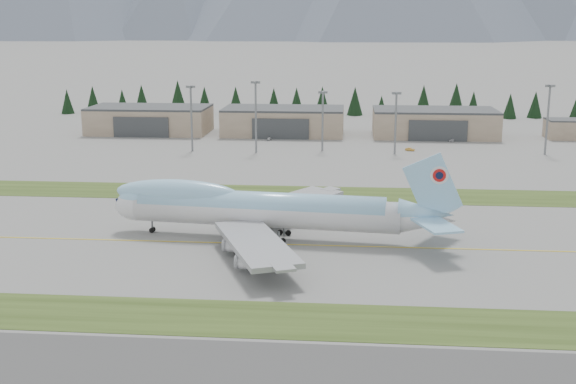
# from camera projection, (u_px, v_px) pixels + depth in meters

# --- Properties ---
(ground) EXTENTS (7000.00, 7000.00, 0.00)m
(ground) POSITION_uv_depth(u_px,v_px,m) (290.00, 245.00, 145.05)
(ground) COLOR slate
(ground) RESTS_ON ground
(grass_strip_near) EXTENTS (400.00, 14.00, 0.08)m
(grass_strip_near) POSITION_uv_depth(u_px,v_px,m) (268.00, 320.00, 108.16)
(grass_strip_near) COLOR #2E4117
(grass_strip_near) RESTS_ON ground
(grass_strip_far) EXTENTS (400.00, 18.00, 0.08)m
(grass_strip_far) POSITION_uv_depth(u_px,v_px,m) (304.00, 194.00, 188.72)
(grass_strip_far) COLOR #2E4117
(grass_strip_far) RESTS_ON ground
(taxiway_line_main) EXTENTS (400.00, 0.40, 0.02)m
(taxiway_line_main) POSITION_uv_depth(u_px,v_px,m) (290.00, 245.00, 145.05)
(taxiway_line_main) COLOR yellow
(taxiway_line_main) RESTS_ON ground
(boeing_747_freighter) EXTENTS (73.15, 62.70, 19.23)m
(boeing_747_freighter) POSITION_uv_depth(u_px,v_px,m) (261.00, 209.00, 147.98)
(boeing_747_freighter) COLOR silver
(boeing_747_freighter) RESTS_ON ground
(hangar_left) EXTENTS (48.00, 26.60, 10.80)m
(hangar_left) POSITION_uv_depth(u_px,v_px,m) (150.00, 119.00, 295.16)
(hangar_left) COLOR gray
(hangar_left) RESTS_ON ground
(hangar_center) EXTENTS (48.00, 26.60, 10.80)m
(hangar_center) POSITION_uv_depth(u_px,v_px,m) (284.00, 121.00, 290.57)
(hangar_center) COLOR gray
(hangar_center) RESTS_ON ground
(hangar_right) EXTENTS (48.00, 26.60, 10.80)m
(hangar_right) POSITION_uv_depth(u_px,v_px,m) (434.00, 123.00, 285.56)
(hangar_right) COLOR gray
(hangar_right) RESTS_ON ground
(control_shed) EXTENTS (14.00, 12.00, 7.60)m
(control_shed) POSITION_uv_depth(u_px,v_px,m) (565.00, 129.00, 279.90)
(control_shed) COLOR gray
(control_shed) RESTS_ON ground
(floodlight_masts) EXTENTS (148.90, 9.53, 24.56)m
(floodlight_masts) POSITION_uv_depth(u_px,v_px,m) (388.00, 107.00, 245.53)
(floodlight_masts) COLOR slate
(floodlight_masts) RESTS_ON ground
(service_vehicle_a) EXTENTS (1.68, 3.52, 1.16)m
(service_vehicle_a) POSITION_uv_depth(u_px,v_px,m) (269.00, 140.00, 276.26)
(service_vehicle_a) COLOR silver
(service_vehicle_a) RESTS_ON ground
(service_vehicle_b) EXTENTS (3.54, 2.44, 1.10)m
(service_vehicle_b) POSITION_uv_depth(u_px,v_px,m) (410.00, 151.00, 253.18)
(service_vehicle_b) COLOR gold
(service_vehicle_b) RESTS_ON ground
(service_vehicle_c) EXTENTS (3.07, 4.32, 1.16)m
(service_vehicle_c) POSITION_uv_depth(u_px,v_px,m) (452.00, 141.00, 273.68)
(service_vehicle_c) COLOR #B8B6BC
(service_vehicle_c) RESTS_ON ground
(conifer_belt) EXTENTS (265.19, 15.41, 16.72)m
(conifer_belt) POSITION_uv_depth(u_px,v_px,m) (330.00, 101.00, 349.52)
(conifer_belt) COLOR black
(conifer_belt) RESTS_ON ground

